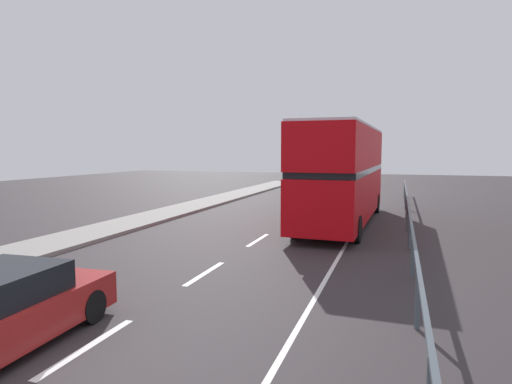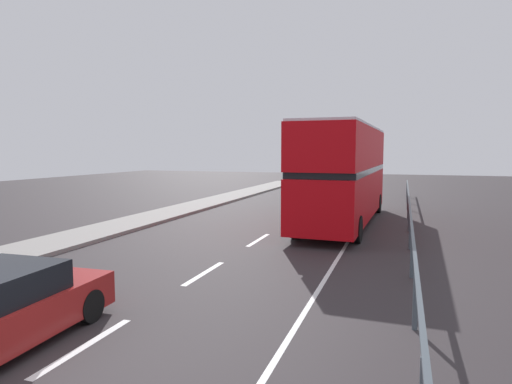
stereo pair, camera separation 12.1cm
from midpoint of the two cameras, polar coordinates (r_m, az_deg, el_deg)
name	(u,v)px [view 2 (the right image)]	position (r m, az deg, el deg)	size (l,w,h in m)	color
lane_paint_markings	(296,255)	(14.06, 5.53, -8.23)	(3.35, 46.00, 0.01)	silver
bridge_side_railing	(412,232)	(13.84, 19.90, -4.91)	(0.10, 42.00, 1.13)	#48525B
double_decker_bus_red	(345,172)	(20.09, 11.66, 2.56)	(2.87, 11.33, 4.40)	red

